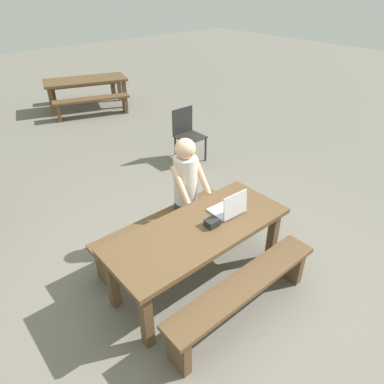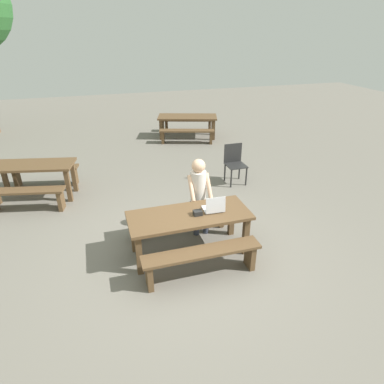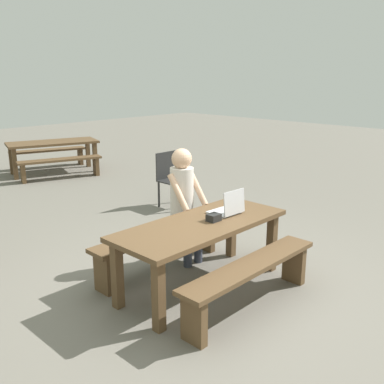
# 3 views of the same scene
# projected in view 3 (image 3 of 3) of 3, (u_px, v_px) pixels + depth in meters

# --- Properties ---
(ground_plane) EXTENTS (30.00, 30.00, 0.00)m
(ground_plane) POSITION_uv_depth(u_px,v_px,m) (201.00, 286.00, 4.67)
(ground_plane) COLOR slate
(picnic_table_front) EXTENTS (1.92, 0.79, 0.72)m
(picnic_table_front) POSITION_uv_depth(u_px,v_px,m) (201.00, 232.00, 4.51)
(picnic_table_front) COLOR brown
(picnic_table_front) RESTS_ON ground
(bench_near) EXTENTS (1.76, 0.30, 0.47)m
(bench_near) POSITION_uv_depth(u_px,v_px,m) (251.00, 275.00, 4.15)
(bench_near) COLOR brown
(bench_near) RESTS_ON ground
(bench_far) EXTENTS (1.76, 0.30, 0.47)m
(bench_far) POSITION_uv_depth(u_px,v_px,m) (160.00, 240.00, 5.00)
(bench_far) COLOR brown
(bench_far) RESTS_ON ground
(laptop) EXTENTS (0.33, 0.30, 0.28)m
(laptop) POSITION_uv_depth(u_px,v_px,m) (228.00, 208.00, 4.73)
(laptop) COLOR silver
(laptop) RESTS_ON picnic_table_front
(small_pouch) EXTENTS (0.13, 0.11, 0.07)m
(small_pouch) POSITION_uv_depth(u_px,v_px,m) (214.00, 218.00, 4.51)
(small_pouch) COLOR black
(small_pouch) RESTS_ON picnic_table_front
(person_seated) EXTENTS (0.38, 0.39, 1.36)m
(person_seated) POSITION_uv_depth(u_px,v_px,m) (184.00, 197.00, 5.11)
(person_seated) COLOR #333847
(person_seated) RESTS_ON ground
(plastic_chair) EXTENTS (0.44, 0.44, 0.91)m
(plastic_chair) POSITION_uv_depth(u_px,v_px,m) (171.00, 178.00, 7.37)
(plastic_chair) COLOR #262626
(plastic_chair) RESTS_ON ground
(picnic_table_mid) EXTENTS (2.07, 1.35, 0.71)m
(picnic_table_mid) POSITION_uv_depth(u_px,v_px,m) (53.00, 146.00, 9.83)
(picnic_table_mid) COLOR brown
(picnic_table_mid) RESTS_ON ground
(bench_mid_south) EXTENTS (1.74, 0.82, 0.43)m
(bench_mid_south) POSITION_uv_depth(u_px,v_px,m) (60.00, 164.00, 9.33)
(bench_mid_south) COLOR brown
(bench_mid_south) RESTS_ON ground
(bench_mid_north) EXTENTS (1.74, 0.82, 0.43)m
(bench_mid_north) POSITION_uv_depth(u_px,v_px,m) (48.00, 154.00, 10.48)
(bench_mid_north) COLOR brown
(bench_mid_north) RESTS_ON ground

